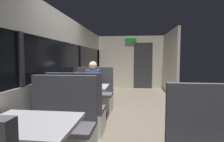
{
  "coord_description": "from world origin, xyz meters",
  "views": [
    {
      "loc": [
        0.07,
        -3.61,
        1.35
      ],
      "look_at": [
        -0.44,
        0.87,
        1.01
      ],
      "focal_mm": 28.02,
      "sensor_mm": 36.0,
      "label": 1
    }
  ],
  "objects_px": {
    "bench_near_window_facing_entry": "(60,133)",
    "dining_table_mid_window": "(87,90)",
    "bench_mid_window_facing_entry": "(94,97)",
    "bench_mid_window_facing_end": "(77,115)",
    "seated_passenger": "(93,90)",
    "dining_table_near_window": "(30,132)"
  },
  "relations": [
    {
      "from": "dining_table_mid_window",
      "to": "bench_mid_window_facing_end",
      "type": "distance_m",
      "value": 0.77
    },
    {
      "from": "bench_near_window_facing_entry",
      "to": "seated_passenger",
      "type": "bearing_deg",
      "value": 90.0
    },
    {
      "from": "bench_near_window_facing_entry",
      "to": "bench_mid_window_facing_end",
      "type": "distance_m",
      "value": 0.74
    },
    {
      "from": "bench_mid_window_facing_entry",
      "to": "seated_passenger",
      "type": "xyz_separation_m",
      "value": [
        0.0,
        -0.07,
        0.21
      ]
    },
    {
      "from": "dining_table_mid_window",
      "to": "bench_mid_window_facing_end",
      "type": "relative_size",
      "value": 0.82
    },
    {
      "from": "bench_mid_window_facing_end",
      "to": "dining_table_mid_window",
      "type": "bearing_deg",
      "value": 90.0
    },
    {
      "from": "dining_table_near_window",
      "to": "bench_mid_window_facing_end",
      "type": "xyz_separation_m",
      "value": [
        0.0,
        1.44,
        -0.31
      ]
    },
    {
      "from": "bench_near_window_facing_entry",
      "to": "bench_mid_window_facing_end",
      "type": "relative_size",
      "value": 1.0
    },
    {
      "from": "dining_table_mid_window",
      "to": "bench_near_window_facing_entry",
      "type": "bearing_deg",
      "value": -90.0
    },
    {
      "from": "dining_table_mid_window",
      "to": "bench_mid_window_facing_entry",
      "type": "relative_size",
      "value": 0.82
    },
    {
      "from": "bench_mid_window_facing_end",
      "to": "seated_passenger",
      "type": "relative_size",
      "value": 0.87
    },
    {
      "from": "dining_table_near_window",
      "to": "bench_mid_window_facing_entry",
      "type": "relative_size",
      "value": 0.82
    },
    {
      "from": "bench_near_window_facing_entry",
      "to": "dining_table_mid_window",
      "type": "relative_size",
      "value": 1.22
    },
    {
      "from": "bench_near_window_facing_entry",
      "to": "seated_passenger",
      "type": "height_order",
      "value": "seated_passenger"
    },
    {
      "from": "bench_mid_window_facing_end",
      "to": "bench_mid_window_facing_entry",
      "type": "bearing_deg",
      "value": 90.0
    },
    {
      "from": "bench_mid_window_facing_end",
      "to": "bench_mid_window_facing_entry",
      "type": "relative_size",
      "value": 1.0
    },
    {
      "from": "bench_mid_window_facing_entry",
      "to": "bench_mid_window_facing_end",
      "type": "bearing_deg",
      "value": -90.0
    },
    {
      "from": "bench_mid_window_facing_end",
      "to": "seated_passenger",
      "type": "bearing_deg",
      "value": 90.0
    },
    {
      "from": "bench_near_window_facing_entry",
      "to": "dining_table_mid_window",
      "type": "distance_m",
      "value": 1.48
    },
    {
      "from": "bench_near_window_facing_entry",
      "to": "seated_passenger",
      "type": "relative_size",
      "value": 0.87
    },
    {
      "from": "bench_near_window_facing_entry",
      "to": "bench_mid_window_facing_entry",
      "type": "relative_size",
      "value": 1.0
    },
    {
      "from": "dining_table_near_window",
      "to": "bench_near_window_facing_entry",
      "type": "bearing_deg",
      "value": 90.0
    }
  ]
}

